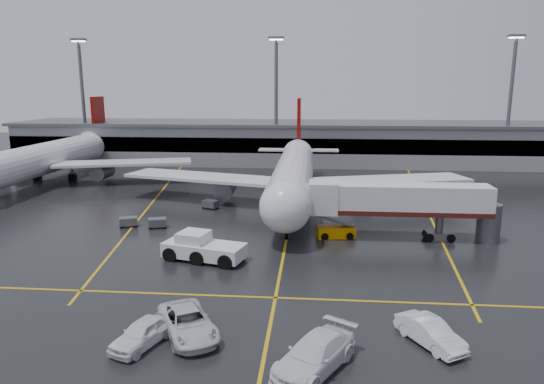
{
  "coord_description": "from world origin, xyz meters",
  "views": [
    {
      "loc": [
        2.77,
        -56.82,
        15.79
      ],
      "look_at": [
        -2.0,
        -2.0,
        4.0
      ],
      "focal_mm": 32.31,
      "sensor_mm": 36.0,
      "label": 1
    }
  ],
  "objects": [
    {
      "name": "ground",
      "position": [
        0.0,
        0.0,
        0.0
      ],
      "size": [
        220.0,
        220.0,
        0.0
      ],
      "primitive_type": "plane",
      "color": "black",
      "rests_on": "ground"
    },
    {
      "name": "apron_line_centre",
      "position": [
        0.0,
        0.0,
        0.01
      ],
      "size": [
        0.25,
        90.0,
        0.02
      ],
      "primitive_type": "cube",
      "color": "gold",
      "rests_on": "ground"
    },
    {
      "name": "apron_line_stop",
      "position": [
        0.0,
        -22.0,
        0.01
      ],
      "size": [
        60.0,
        0.25,
        0.02
      ],
      "primitive_type": "cube",
      "color": "gold",
      "rests_on": "ground"
    },
    {
      "name": "apron_line_left",
      "position": [
        -20.0,
        10.0,
        0.01
      ],
      "size": [
        9.99,
        69.35,
        0.02
      ],
      "primitive_type": "cube",
      "rotation": [
        0.0,
        0.0,
        0.14
      ],
      "color": "gold",
      "rests_on": "ground"
    },
    {
      "name": "apron_line_right",
      "position": [
        18.0,
        10.0,
        0.01
      ],
      "size": [
        7.57,
        69.64,
        0.02
      ],
      "primitive_type": "cube",
      "rotation": [
        0.0,
        0.0,
        -0.1
      ],
      "color": "gold",
      "rests_on": "ground"
    },
    {
      "name": "terminal",
      "position": [
        0.0,
        47.93,
        4.32
      ],
      "size": [
        122.0,
        19.0,
        8.6
      ],
      "color": "gray",
      "rests_on": "ground"
    },
    {
      "name": "light_mast_left",
      "position": [
        -45.0,
        42.0,
        14.47
      ],
      "size": [
        3.0,
        1.2,
        25.45
      ],
      "color": "#595B60",
      "rests_on": "ground"
    },
    {
      "name": "light_mast_mid",
      "position": [
        -5.0,
        42.0,
        14.47
      ],
      "size": [
        3.0,
        1.2,
        25.45
      ],
      "color": "#595B60",
      "rests_on": "ground"
    },
    {
      "name": "light_mast_right",
      "position": [
        40.0,
        42.0,
        14.47
      ],
      "size": [
        3.0,
        1.2,
        25.45
      ],
      "color": "#595B60",
      "rests_on": "ground"
    },
    {
      "name": "main_airliner",
      "position": [
        0.0,
        9.7,
        4.21
      ],
      "size": [
        48.8,
        45.6,
        14.1
      ],
      "color": "silver",
      "rests_on": "ground"
    },
    {
      "name": "second_airliner",
      "position": [
        -42.0,
        21.7,
        4.21
      ],
      "size": [
        48.8,
        45.6,
        14.1
      ],
      "color": "silver",
      "rests_on": "ground"
    },
    {
      "name": "jet_bridge",
      "position": [
        11.87,
        -6.0,
        3.93
      ],
      "size": [
        19.9,
        3.4,
        6.05
      ],
      "color": "silver",
      "rests_on": "ground"
    },
    {
      "name": "pushback_tractor",
      "position": [
        -7.49,
        -14.09,
        1.08
      ],
      "size": [
        8.13,
        4.98,
        2.71
      ],
      "color": "silver",
      "rests_on": "ground"
    },
    {
      "name": "belt_loader",
      "position": [
        5.25,
        -5.94,
        0.63
      ],
      "size": [
        4.24,
        2.41,
        2.55
      ],
      "color": "#E39600",
      "rests_on": "ground"
    },
    {
      "name": "service_van_a",
      "position": [
        -5.19,
        -28.24,
        0.87
      ],
      "size": [
        5.62,
        6.88,
        1.74
      ],
      "primitive_type": "imported",
      "rotation": [
        0.0,
        0.0,
        0.52
      ],
      "color": "silver",
      "rests_on": "ground"
    },
    {
      "name": "service_van_b",
      "position": [
        3.0,
        -31.48,
        0.94
      ],
      "size": [
        5.6,
        6.92,
        1.88
      ],
      "primitive_type": "imported",
      "rotation": [
        0.0,
        0.0,
        -0.54
      ],
      "color": "white",
      "rests_on": "ground"
    },
    {
      "name": "service_van_c",
      "position": [
        10.19,
        -28.06,
        0.82
      ],
      "size": [
        4.0,
        5.14,
        1.63
      ],
      "primitive_type": "imported",
      "rotation": [
        0.0,
        0.0,
        0.53
      ],
      "color": "white",
      "rests_on": "ground"
    },
    {
      "name": "service_van_d",
      "position": [
        -7.7,
        -29.69,
        0.82
      ],
      "size": [
        3.55,
        5.16,
        1.63
      ],
      "primitive_type": "imported",
      "rotation": [
        0.0,
        0.0,
        -0.38
      ],
      "color": "white",
      "rests_on": "ground"
    },
    {
      "name": "baggage_cart_a",
      "position": [
        -15.02,
        -4.07,
        0.63
      ],
      "size": [
        2.3,
        1.84,
        1.12
      ],
      "color": "#595B60",
      "rests_on": "ground"
    },
    {
      "name": "baggage_cart_b",
      "position": [
        -18.5,
        -3.92,
        0.63
      ],
      "size": [
        2.34,
        1.95,
        1.12
      ],
      "color": "#595B60",
      "rests_on": "ground"
    },
    {
      "name": "baggage_cart_c",
      "position": [
        -10.87,
        5.46,
        0.63
      ],
      "size": [
        2.37,
        2.04,
        1.12
      ],
      "color": "#595B60",
      "rests_on": "ground"
    }
  ]
}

